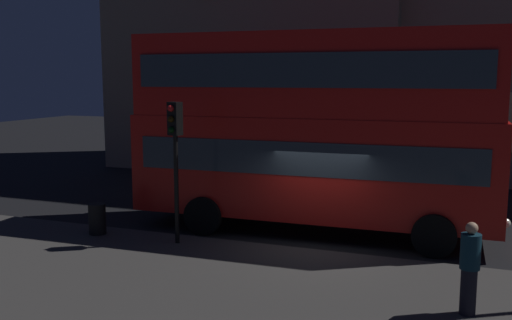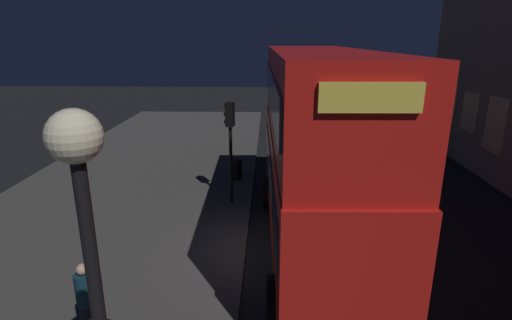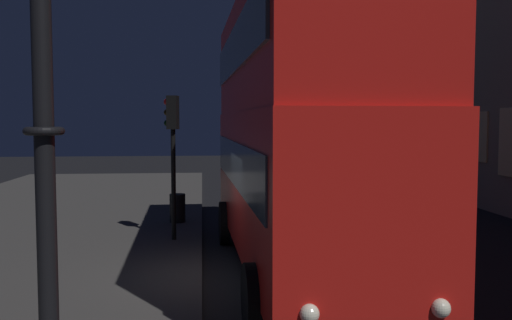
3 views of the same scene
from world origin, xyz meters
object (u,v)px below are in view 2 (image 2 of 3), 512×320
at_px(double_decker_bus, 316,143).
at_px(traffic_light_near_kerb, 230,131).
at_px(litter_bin, 236,169).
at_px(pedestrian, 87,302).
at_px(street_lamp, 90,253).

bearing_deg(double_decker_bus, traffic_light_near_kerb, -138.56).
bearing_deg(double_decker_bus, litter_bin, -154.95).
height_order(double_decker_bus, pedestrian, double_decker_bus).
xyz_separation_m(double_decker_bus, pedestrian, (4.30, -4.84, -2.14)).
distance_m(street_lamp, litter_bin, 13.31).
height_order(double_decker_bus, litter_bin, double_decker_bus).
distance_m(traffic_light_near_kerb, litter_bin, 3.35).
bearing_deg(street_lamp, double_decker_bus, 157.94).
relative_size(double_decker_bus, street_lamp, 1.97).
bearing_deg(traffic_light_near_kerb, double_decker_bus, 55.92).
bearing_deg(pedestrian, street_lamp, 61.37).
bearing_deg(litter_bin, double_decker_bus, 26.57).
bearing_deg(traffic_light_near_kerb, street_lamp, 11.08).
distance_m(double_decker_bus, traffic_light_near_kerb, 3.96).
height_order(street_lamp, litter_bin, street_lamp).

